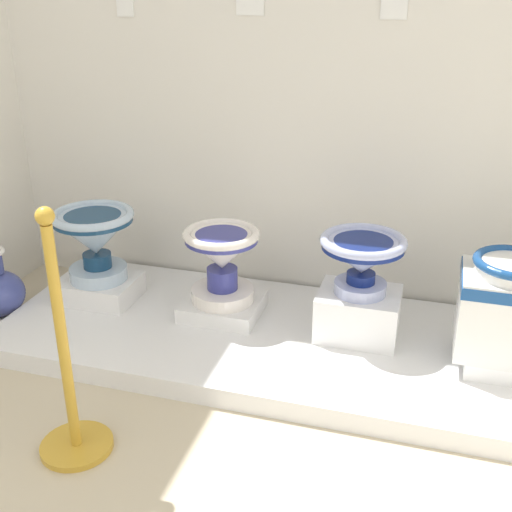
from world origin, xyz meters
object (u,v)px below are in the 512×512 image
object	(u,v)px
antique_toilet_central_ornate	(362,256)
plinth_block_broad_patterned	(498,358)
plinth_block_rightmost	(100,288)
antique_toilet_slender_white	(222,256)
plinth_block_slender_white	(223,306)
info_placard_first	(125,4)
info_placard_second	(250,0)
info_placard_third	(394,2)
plinth_block_central_ornate	(358,314)
antique_toilet_rightmost	(95,235)
antique_toilet_broad_patterned	(507,303)
stanchion_post_near_left	(69,389)

from	to	relation	value
antique_toilet_central_ornate	plinth_block_broad_patterned	xyz separation A→B (m)	(0.62, -0.09, -0.37)
plinth_block_rightmost	antique_toilet_slender_white	xyz separation A→B (m)	(0.67, 0.02, 0.26)
plinth_block_slender_white	info_placard_first	size ratio (longest dim) A/B	3.19
antique_toilet_slender_white	info_placard_second	world-z (taller)	info_placard_second
info_placard_first	info_placard_third	size ratio (longest dim) A/B	0.80
antique_toilet_slender_white	plinth_block_central_ornate	world-z (taller)	antique_toilet_slender_white
plinth_block_central_ornate	antique_toilet_rightmost	bearing A→B (deg)	-179.63
antique_toilet_broad_patterned	info_placard_third	distance (m)	1.40
plinth_block_rightmost	antique_toilet_slender_white	size ratio (longest dim) A/B	1.03
antique_toilet_rightmost	info_placard_second	xyz separation A→B (m)	(0.68, 0.46, 1.09)
plinth_block_slender_white	antique_toilet_broad_patterned	xyz separation A→B (m)	(1.29, -0.10, 0.26)
plinth_block_rightmost	antique_toilet_broad_patterned	size ratio (longest dim) A/B	0.88
plinth_block_slender_white	info_placard_second	size ratio (longest dim) A/B	2.75
plinth_block_rightmost	plinth_block_broad_patterned	size ratio (longest dim) A/B	1.15
antique_toilet_rightmost	antique_toilet_slender_white	size ratio (longest dim) A/B	1.11
antique_toilet_rightmost	info_placard_second	size ratio (longest dim) A/B	3.01
antique_toilet_broad_patterned	info_placard_first	distance (m)	2.30
antique_toilet_broad_patterned	stanchion_post_near_left	size ratio (longest dim) A/B	0.45
antique_toilet_broad_patterned	info_placard_first	xyz separation A→B (m)	(-1.93, 0.54, 1.12)
antique_toilet_slender_white	info_placard_first	bearing A→B (deg)	145.58
info_placard_third	plinth_block_broad_patterned	bearing A→B (deg)	-41.69
plinth_block_central_ornate	plinth_block_rightmost	bearing A→B (deg)	-179.63
plinth_block_slender_white	info_placard_third	bearing A→B (deg)	32.85
antique_toilet_broad_patterned	info_placard_second	xyz separation A→B (m)	(-1.28, 0.54, 1.14)
plinth_block_slender_white	plinth_block_broad_patterned	world-z (taller)	plinth_block_slender_white
stanchion_post_near_left	plinth_block_slender_white	bearing A→B (deg)	76.58
antique_toilet_rightmost	plinth_block_slender_white	world-z (taller)	antique_toilet_rightmost
info_placard_second	info_placard_third	bearing A→B (deg)	-0.00
plinth_block_slender_white	info_placard_second	world-z (taller)	info_placard_second
plinth_block_broad_patterned	stanchion_post_near_left	bearing A→B (deg)	-149.61
antique_toilet_rightmost	plinth_block_broad_patterned	size ratio (longest dim) A/B	1.25
antique_toilet_rightmost	info_placard_third	distance (m)	1.79
antique_toilet_rightmost	plinth_block_central_ornate	world-z (taller)	antique_toilet_rightmost
antique_toilet_slender_white	info_placard_first	size ratio (longest dim) A/B	3.14
info_placard_first	plinth_block_broad_patterned	bearing A→B (deg)	-15.67
antique_toilet_slender_white	info_placard_first	world-z (taller)	info_placard_first
plinth_block_central_ornate	plinth_block_broad_patterned	size ratio (longest dim) A/B	1.13
plinth_block_rightmost	antique_toilet_central_ornate	size ratio (longest dim) A/B	0.98
plinth_block_rightmost	plinth_block_central_ornate	world-z (taller)	plinth_block_central_ornate
info_placard_first	stanchion_post_near_left	world-z (taller)	info_placard_first
antique_toilet_broad_patterned	stanchion_post_near_left	bearing A→B (deg)	-149.61
antique_toilet_rightmost	antique_toilet_central_ornate	world-z (taller)	antique_toilet_central_ornate
plinth_block_rightmost	info_placard_third	size ratio (longest dim) A/B	2.59
plinth_block_slender_white	antique_toilet_slender_white	distance (m)	0.28
info_placard_third	info_placard_second	bearing A→B (deg)	180.00
antique_toilet_rightmost	plinth_block_central_ornate	size ratio (longest dim) A/B	1.11
plinth_block_slender_white	info_placard_first	distance (m)	1.59
antique_toilet_broad_patterned	info_placard_second	distance (m)	1.80
antique_toilet_broad_patterned	antique_toilet_rightmost	bearing A→B (deg)	177.73
antique_toilet_slender_white	stanchion_post_near_left	world-z (taller)	stanchion_post_near_left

